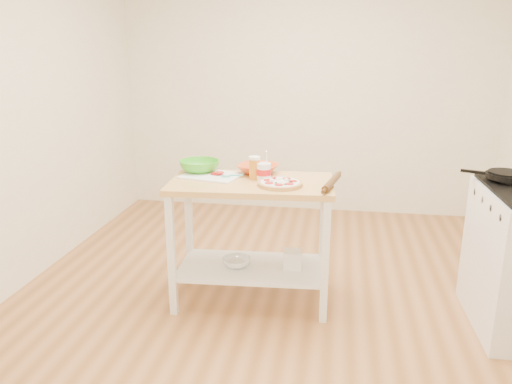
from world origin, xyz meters
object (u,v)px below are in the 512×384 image
at_px(yogurt_tub, 264,172).
at_px(orange_bowl, 258,169).
at_px(knife, 201,167).
at_px(prep_island, 251,216).
at_px(pizza, 280,183).
at_px(green_bowl, 200,166).
at_px(cutting_board, 212,175).
at_px(spatula, 231,176).
at_px(shelf_glass_bowl, 237,262).
at_px(rolling_pin, 332,182).
at_px(skillet, 506,176).
at_px(beer_pint, 255,168).
at_px(shelf_bin, 293,259).

bearing_deg(yogurt_tub, orange_bowl, 111.24).
bearing_deg(knife, prep_island, -27.35).
distance_m(pizza, green_bowl, 0.68).
xyz_separation_m(cutting_board, orange_bowl, (0.31, 0.13, 0.03)).
relative_size(spatula, orange_bowl, 0.53).
relative_size(prep_island, shelf_glass_bowl, 5.65).
xyz_separation_m(spatula, yogurt_tub, (0.23, -0.02, 0.04)).
xyz_separation_m(spatula, rolling_pin, (0.70, -0.08, 0.01)).
bearing_deg(prep_island, pizza, -21.43).
bearing_deg(skillet, beer_pint, -155.55).
relative_size(orange_bowl, shelf_glass_bowl, 1.38).
bearing_deg(spatula, orange_bowl, 34.93).
bearing_deg(orange_bowl, prep_island, -93.46).
bearing_deg(orange_bowl, beer_pint, -89.90).
relative_size(knife, beer_pint, 1.70).
bearing_deg(knife, skillet, 0.51).
relative_size(knife, yogurt_tub, 1.28).
bearing_deg(beer_pint, pizza, -35.45).
bearing_deg(shelf_bin, skillet, 4.33).
height_order(yogurt_tub, rolling_pin, yogurt_tub).
distance_m(beer_pint, shelf_glass_bowl, 0.70).
height_order(pizza, spatula, pizza).
bearing_deg(green_bowl, orange_bowl, 4.88).
bearing_deg(rolling_pin, spatula, 173.15).
bearing_deg(shelf_bin, cutting_board, 174.87).
xyz_separation_m(pizza, knife, (-0.64, 0.34, 0.00)).
relative_size(skillet, green_bowl, 1.39).
xyz_separation_m(green_bowl, yogurt_tub, (0.50, -0.14, 0.02)).
distance_m(cutting_board, knife, 0.22).
relative_size(spatula, rolling_pin, 0.37).
bearing_deg(shelf_bin, pizza, -127.75).
height_order(skillet, spatula, skillet).
height_order(spatula, yogurt_tub, yogurt_tub).
distance_m(spatula, green_bowl, 0.29).
bearing_deg(skillet, shelf_glass_bowl, -153.42).
bearing_deg(shelf_glass_bowl, knife, 139.44).
xyz_separation_m(knife, orange_bowl, (0.44, -0.05, 0.02)).
height_order(skillet, cutting_board, skillet).
relative_size(rolling_pin, shelf_glass_bowl, 1.94).
height_order(skillet, yogurt_tub, yogurt_tub).
relative_size(orange_bowl, green_bowl, 0.97).
distance_m(pizza, orange_bowl, 0.35).
distance_m(skillet, shelf_glass_bowl, 1.91).
height_order(green_bowl, shelf_glass_bowl, green_bowl).
distance_m(beer_pint, yogurt_tub, 0.07).
relative_size(spatula, shelf_bin, 1.15).
bearing_deg(skillet, green_bowl, -159.38).
xyz_separation_m(skillet, green_bowl, (-2.09, 0.04, -0.03)).
xyz_separation_m(shelf_glass_bowl, shelf_bin, (0.40, 0.04, 0.03)).
bearing_deg(rolling_pin, shelf_glass_bowl, 178.75).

